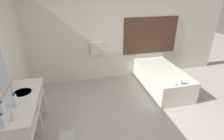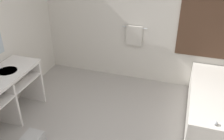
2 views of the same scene
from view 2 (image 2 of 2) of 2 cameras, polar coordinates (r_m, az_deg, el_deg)
name	(u,v)px [view 2 (image 2 of 2)]	position (r m, az deg, el deg)	size (l,w,h in m)	color
wall_back_with_blinds	(154,18)	(4.89, 9.52, 11.56)	(7.40, 0.13, 2.70)	silver
vanity_counter	(2,90)	(4.23, -23.79, -4.29)	(0.57, 1.46, 0.88)	white
bathtub	(219,105)	(4.47, 23.26, -7.39)	(0.96, 1.87, 0.68)	silver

